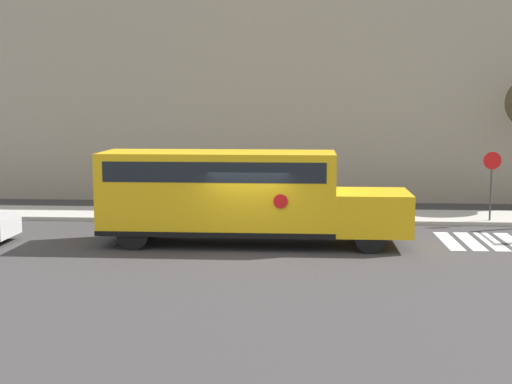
{
  "coord_description": "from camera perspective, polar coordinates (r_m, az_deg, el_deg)",
  "views": [
    {
      "loc": [
        1.8,
        -21.98,
        4.68
      ],
      "look_at": [
        0.11,
        1.45,
        1.67
      ],
      "focal_mm": 50.0,
      "sensor_mm": 36.0,
      "label": 1
    }
  ],
  "objects": [
    {
      "name": "school_bus",
      "position": [
        23.24,
        -1.64,
        -0.03
      ],
      "size": [
        9.97,
        2.57,
        3.04
      ],
      "color": "yellow",
      "rests_on": "ground"
    },
    {
      "name": "crosswalk_stripes",
      "position": [
        25.3,
        19.07,
        -3.77
      ],
      "size": [
        4.0,
        3.2,
        0.01
      ],
      "color": "white",
      "rests_on": "ground"
    },
    {
      "name": "ground_plane",
      "position": [
        22.55,
        -0.56,
        -4.69
      ],
      "size": [
        60.0,
        60.0,
        0.0
      ],
      "primitive_type": "plane",
      "color": "#3A3838"
    },
    {
      "name": "stop_sign",
      "position": [
        28.43,
        18.32,
        1.14
      ],
      "size": [
        0.67,
        0.1,
        2.78
      ],
      "color": "#38383A",
      "rests_on": "ground"
    },
    {
      "name": "building_backdrop",
      "position": [
        35.05,
        1.18,
        9.1
      ],
      "size": [
        32.0,
        4.0,
        11.57
      ],
      "color": "#9E937F",
      "rests_on": "ground"
    },
    {
      "name": "sidewalk_strip",
      "position": [
        28.91,
        0.49,
        -1.88
      ],
      "size": [
        44.0,
        3.0,
        0.15
      ],
      "color": "#B2ADA3",
      "rests_on": "ground"
    }
  ]
}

